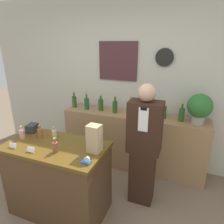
# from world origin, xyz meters

# --- Properties ---
(back_wall) EXTENTS (5.20, 0.09, 2.70)m
(back_wall) POSITION_xyz_m (0.00, 2.00, 1.35)
(back_wall) COLOR beige
(back_wall) RESTS_ON ground_plane
(back_shelf) EXTENTS (2.27, 0.41, 0.92)m
(back_shelf) POSITION_xyz_m (0.23, 1.74, 0.46)
(back_shelf) COLOR #9E754C
(back_shelf) RESTS_ON ground_plane
(display_counter) EXTENTS (1.16, 0.64, 0.90)m
(display_counter) POSITION_xyz_m (-0.34, 0.51, 0.45)
(display_counter) COLOR #4C331E
(display_counter) RESTS_ON ground_plane
(shopkeeper) EXTENTS (0.40, 0.25, 1.57)m
(shopkeeper) POSITION_xyz_m (0.56, 1.05, 0.78)
(shopkeeper) COLOR #331E14
(shopkeeper) RESTS_ON ground_plane
(potted_plant) EXTENTS (0.33, 0.33, 0.42)m
(potted_plant) POSITION_xyz_m (1.16, 1.72, 1.16)
(potted_plant) COLOR #9E998E
(potted_plant) RESTS_ON back_shelf
(paper_bag) EXTENTS (0.14, 0.13, 0.30)m
(paper_bag) POSITION_xyz_m (0.14, 0.55, 1.05)
(paper_bag) COLOR tan
(paper_bag) RESTS_ON display_counter
(tape_dispenser) EXTENTS (0.09, 0.06, 0.07)m
(tape_dispenser) POSITION_xyz_m (0.16, 0.33, 0.93)
(tape_dispenser) COLOR #2D66A8
(tape_dispenser) RESTS_ON display_counter
(price_card_left) EXTENTS (0.09, 0.02, 0.06)m
(price_card_left) POSITION_xyz_m (-0.73, 0.30, 0.93)
(price_card_left) COLOR white
(price_card_left) RESTS_ON display_counter
(price_card_right) EXTENTS (0.09, 0.02, 0.06)m
(price_card_right) POSITION_xyz_m (-0.48, 0.30, 0.93)
(price_card_right) COLOR white
(price_card_right) RESTS_ON display_counter
(gift_box) EXTENTS (0.13, 0.16, 0.10)m
(gift_box) POSITION_xyz_m (-0.83, 0.70, 0.95)
(gift_box) COLOR #2D2D33
(gift_box) RESTS_ON display_counter
(counter_bottle_0) EXTENTS (0.06, 0.06, 0.16)m
(counter_bottle_0) POSITION_xyz_m (-0.80, 0.51, 0.96)
(counter_bottle_0) COLOR tan
(counter_bottle_0) RESTS_ON display_counter
(counter_bottle_1) EXTENTS (0.06, 0.06, 0.16)m
(counter_bottle_1) POSITION_xyz_m (-0.62, 0.61, 0.96)
(counter_bottle_1) COLOR brown
(counter_bottle_1) RESTS_ON display_counter
(counter_bottle_2) EXTENTS (0.06, 0.06, 0.16)m
(counter_bottle_2) POSITION_xyz_m (-0.43, 0.64, 0.96)
(counter_bottle_2) COLOR tan
(counter_bottle_2) RESTS_ON display_counter
(counter_bottle_3) EXTENTS (0.06, 0.06, 0.16)m
(counter_bottle_3) POSITION_xyz_m (-0.24, 0.40, 0.96)
(counter_bottle_3) COLOR brown
(counter_bottle_3) RESTS_ON display_counter
(shelf_bottle_0) EXTENTS (0.08, 0.08, 0.28)m
(shelf_bottle_0) POSITION_xyz_m (-0.83, 1.74, 1.03)
(shelf_bottle_0) COLOR #315424
(shelf_bottle_0) RESTS_ON back_shelf
(shelf_bottle_1) EXTENTS (0.08, 0.08, 0.28)m
(shelf_bottle_1) POSITION_xyz_m (-0.57, 1.72, 1.03)
(shelf_bottle_1) COLOR #26582A
(shelf_bottle_1) RESTS_ON back_shelf
(shelf_bottle_2) EXTENTS (0.08, 0.08, 0.28)m
(shelf_bottle_2) POSITION_xyz_m (-0.32, 1.74, 1.03)
(shelf_bottle_2) COLOR #2D531D
(shelf_bottle_2) RESTS_ON back_shelf
(shelf_bottle_3) EXTENTS (0.08, 0.08, 0.28)m
(shelf_bottle_3) POSITION_xyz_m (-0.07, 1.72, 1.03)
(shelf_bottle_3) COLOR #2B531F
(shelf_bottle_3) RESTS_ON back_shelf
(shelf_bottle_4) EXTENTS (0.08, 0.08, 0.28)m
(shelf_bottle_4) POSITION_xyz_m (0.18, 1.75, 1.03)
(shelf_bottle_4) COLOR #2A5028
(shelf_bottle_4) RESTS_ON back_shelf
(shelf_bottle_5) EXTENTS (0.08, 0.08, 0.28)m
(shelf_bottle_5) POSITION_xyz_m (0.43, 1.72, 1.03)
(shelf_bottle_5) COLOR #2D5123
(shelf_bottle_5) RESTS_ON back_shelf
(shelf_bottle_6) EXTENTS (0.08, 0.08, 0.28)m
(shelf_bottle_6) POSITION_xyz_m (0.68, 1.75, 1.03)
(shelf_bottle_6) COLOR #2B4C25
(shelf_bottle_6) RESTS_ON back_shelf
(shelf_bottle_7) EXTENTS (0.08, 0.08, 0.28)m
(shelf_bottle_7) POSITION_xyz_m (0.94, 1.73, 1.03)
(shelf_bottle_7) COLOR #2F5120
(shelf_bottle_7) RESTS_ON back_shelf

